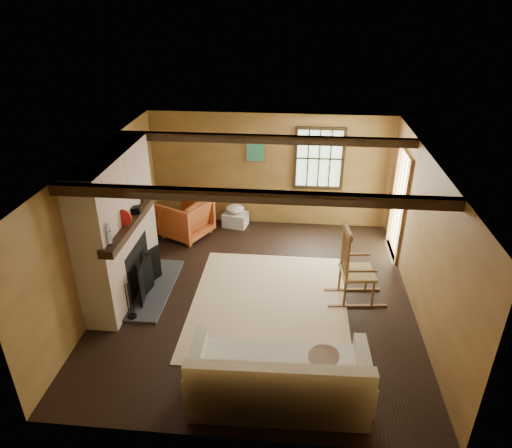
# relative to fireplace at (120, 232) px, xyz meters

# --- Properties ---
(ground) EXTENTS (5.50, 5.50, 0.00)m
(ground) POSITION_rel_fireplace_xyz_m (2.23, 0.00, -1.10)
(ground) COLOR black
(ground) RESTS_ON ground
(room_envelope) EXTENTS (5.02, 5.52, 2.44)m
(room_envelope) POSITION_rel_fireplace_xyz_m (2.45, 0.26, 0.53)
(room_envelope) COLOR olive
(room_envelope) RESTS_ON ground
(fireplace) EXTENTS (1.02, 2.30, 2.40)m
(fireplace) POSITION_rel_fireplace_xyz_m (0.00, 0.00, 0.00)
(fireplace) COLOR #B06944
(fireplace) RESTS_ON ground
(rug) EXTENTS (2.50, 3.00, 0.01)m
(rug) POSITION_rel_fireplace_xyz_m (2.43, -0.20, -1.10)
(rug) COLOR beige
(rug) RESTS_ON ground
(rocking_chair) EXTENTS (1.00, 0.60, 1.32)m
(rocking_chair) POSITION_rel_fireplace_xyz_m (3.78, 0.07, -0.55)
(rocking_chair) COLOR tan
(rocking_chair) RESTS_ON ground
(sofa) EXTENTS (2.20, 1.03, 0.88)m
(sofa) POSITION_rel_fireplace_xyz_m (2.68, -2.15, -0.79)
(sofa) COLOR silver
(sofa) RESTS_ON ground
(firewood_pile) EXTENTS (0.64, 0.12, 0.23)m
(firewood_pile) POSITION_rel_fireplace_xyz_m (0.28, 2.48, -0.99)
(firewood_pile) COLOR brown
(firewood_pile) RESTS_ON ground
(laundry_basket) EXTENTS (0.56, 0.47, 0.30)m
(laundry_basket) POSITION_rel_fireplace_xyz_m (1.51, 2.51, -0.95)
(laundry_basket) COLOR silver
(laundry_basket) RESTS_ON ground
(basket_pillow) EXTENTS (0.40, 0.33, 0.20)m
(basket_pillow) POSITION_rel_fireplace_xyz_m (1.51, 2.51, -0.71)
(basket_pillow) COLOR silver
(basket_pillow) RESTS_ON laundry_basket
(armchair) EXTENTS (1.19, 1.18, 0.82)m
(armchair) POSITION_rel_fireplace_xyz_m (0.55, 1.96, -0.70)
(armchair) COLOR #BF6026
(armchair) RESTS_ON ground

